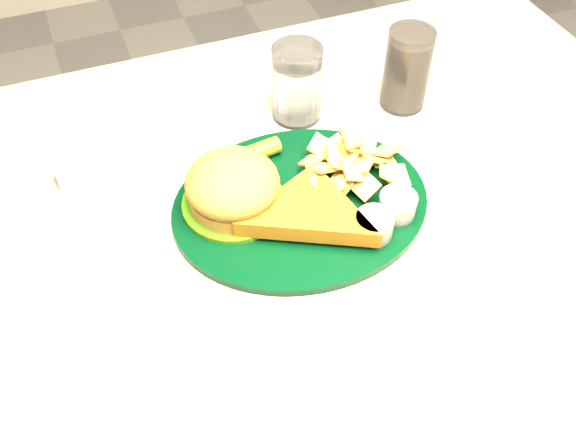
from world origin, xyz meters
name	(u,v)px	position (x,y,z in m)	size (l,w,h in m)	color
table	(282,364)	(0.00, 0.00, 0.38)	(1.20, 0.80, 0.75)	gray
dinner_plate	(301,186)	(0.03, 0.00, 0.79)	(0.33, 0.27, 0.07)	black
water_glass	(297,83)	(0.09, 0.18, 0.81)	(0.07, 0.07, 0.11)	white
cola_glass	(407,69)	(0.25, 0.14, 0.81)	(0.07, 0.07, 0.12)	black
fork_napkin	(363,185)	(0.12, 0.00, 0.76)	(0.11, 0.15, 0.01)	white
ramekin	(74,173)	(-0.23, 0.15, 0.77)	(0.05, 0.05, 0.03)	white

